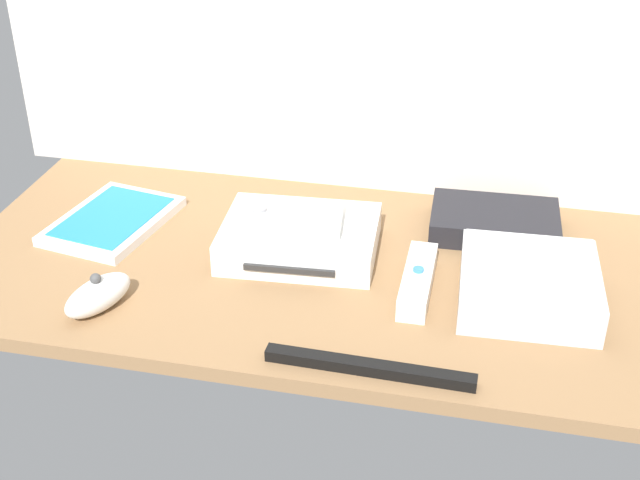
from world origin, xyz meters
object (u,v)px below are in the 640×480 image
network_router (494,222)px  remote_classic_pad (289,218)px  game_console (300,238)px  remote_wand (418,281)px  remote_nunchuk (98,295)px  mini_computer (529,285)px  sensor_bar (369,367)px  game_case (113,221)px

network_router → remote_classic_pad: remote_classic_pad is taller
game_console → remote_wand: bearing=-23.4°
remote_nunchuk → mini_computer: bearing=36.9°
mini_computer → sensor_bar: mini_computer is taller
game_case → remote_classic_pad: 27.51cm
game_console → remote_nunchuk: bearing=-142.6°
remote_nunchuk → network_router: bearing=55.4°
mini_computer → remote_classic_pad: bearing=170.6°
mini_computer → remote_classic_pad: remote_classic_pad is taller
remote_wand → remote_nunchuk: bearing=-162.0°
network_router → sensor_bar: 37.10cm
game_console → remote_classic_pad: 3.53cm
network_router → sensor_bar: bearing=-111.2°
game_case → remote_nunchuk: (7.20, -20.10, 1.28)cm
network_router → remote_classic_pad: 29.99cm
remote_wand → game_case: bearing=170.4°
mini_computer → network_router: mini_computer is taller
sensor_bar → mini_computer: bearing=47.7°
remote_wand → remote_nunchuk: remote_nunchuk is taller
remote_nunchuk → game_console: bearing=64.2°
game_case → sensor_bar: 49.16cm
game_case → remote_nunchuk: bearing=-60.1°
network_router → sensor_bar: size_ratio=0.77×
game_case → remote_wand: 46.12cm
game_case → network_router: (54.42, 9.71, 0.94)cm
network_router → remote_nunchuk: size_ratio=1.68×
game_case → remote_classic_pad: bearing=6.0°
network_router → remote_nunchuk: (-47.22, -29.81, 0.34)cm
game_case → network_router: 55.29cm
game_case → remote_nunchuk: size_ratio=1.93×
game_case → remote_wand: remote_wand is taller
mini_computer → game_console: bearing=169.4°
remote_classic_pad → sensor_bar: 28.19cm
remote_wand → sensor_bar: bearing=-100.6°
game_console → game_case: 28.55cm
remote_wand → remote_nunchuk: (-38.27, -12.44, 0.53)cm
game_case → game_console: bearing=7.0°
remote_classic_pad → remote_wand: bearing=-23.9°
game_case → remote_nunchuk: 21.38cm
remote_classic_pad → sensor_bar: bearing=-63.8°
game_case → sensor_bar: game_case is taller
network_router → remote_wand: (-8.95, -17.37, -0.19)cm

